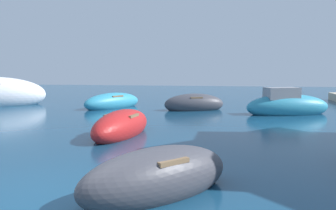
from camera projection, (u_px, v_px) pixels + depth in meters
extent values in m
plane|color=navy|center=(37.00, 199.00, 6.32)|extent=(80.00, 80.00, 0.00)
ellipsoid|color=#B21E1E|center=(121.00, 126.00, 12.27)|extent=(1.60, 3.83, 1.09)
cube|color=brown|center=(121.00, 115.00, 12.24)|extent=(1.04, 0.84, 0.08)
ellipsoid|color=teal|center=(288.00, 107.00, 17.83)|extent=(4.37, 2.66, 1.25)
cube|color=gray|center=(282.00, 93.00, 17.71)|extent=(1.75, 1.37, 0.58)
ellipsoid|color=teal|center=(112.00, 102.00, 20.73)|extent=(2.97, 3.96, 1.09)
cube|color=brown|center=(112.00, 96.00, 20.69)|extent=(1.22, 1.15, 0.08)
ellipsoid|color=#3F3F47|center=(194.00, 104.00, 19.60)|extent=(3.46, 2.39, 1.13)
cube|color=brown|center=(194.00, 97.00, 19.56)|extent=(0.98, 1.17, 0.08)
ellipsoid|color=#3F3F47|center=(158.00, 178.00, 6.53)|extent=(2.97, 3.16, 1.09)
cube|color=brown|center=(158.00, 157.00, 6.50)|extent=(1.14, 1.11, 0.08)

